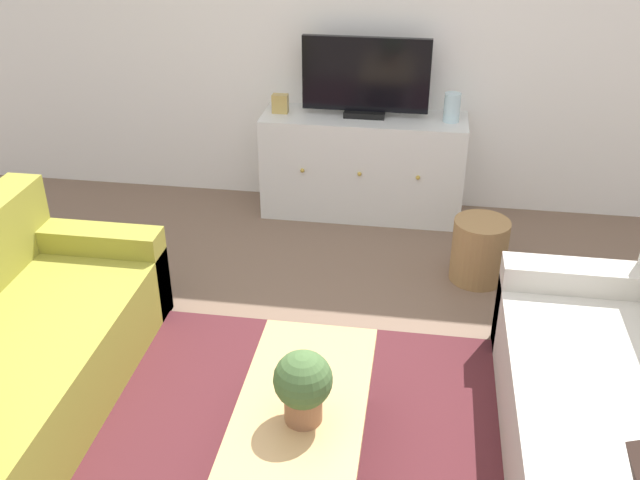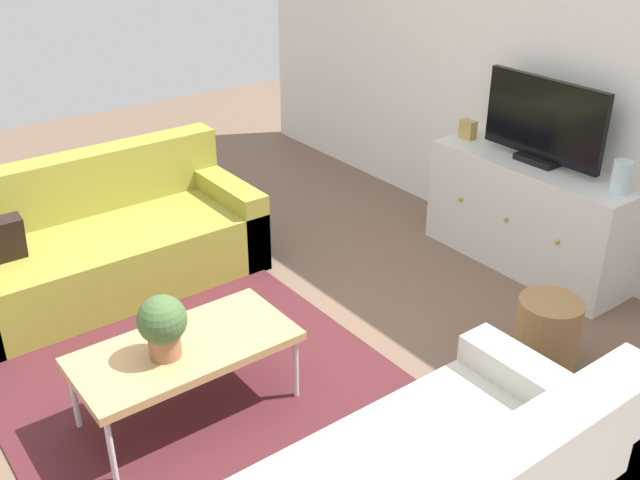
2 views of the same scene
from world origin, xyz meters
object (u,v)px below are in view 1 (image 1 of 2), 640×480
(potted_plant, at_px, (303,384))
(glass_vase, at_px, (452,107))
(tv_console, at_px, (363,166))
(wicker_basket, at_px, (479,250))
(coffee_table, at_px, (303,405))
(mantel_clock, at_px, (280,104))
(flat_screen_tv, at_px, (366,78))

(potted_plant, distance_m, glass_vase, 2.71)
(tv_console, bearing_deg, glass_vase, 0.00)
(potted_plant, relative_size, tv_console, 0.22)
(potted_plant, xyz_separation_m, wicker_basket, (0.78, 1.83, -0.38))
(coffee_table, distance_m, potted_plant, 0.23)
(mantel_clock, bearing_deg, potted_plant, -76.78)
(potted_plant, distance_m, wicker_basket, 2.02)
(glass_vase, relative_size, wicker_basket, 0.49)
(flat_screen_tv, xyz_separation_m, wicker_basket, (0.81, -0.83, -0.80))
(wicker_basket, bearing_deg, glass_vase, 104.79)
(mantel_clock, bearing_deg, wicker_basket, -30.20)
(potted_plant, height_order, mantel_clock, mantel_clock)
(coffee_table, height_order, mantel_clock, mantel_clock)
(glass_vase, bearing_deg, potted_plant, -101.99)
(coffee_table, bearing_deg, wicker_basket, 65.15)
(mantel_clock, bearing_deg, coffee_table, -76.73)
(coffee_table, bearing_deg, tv_console, 90.16)
(potted_plant, bearing_deg, wicker_basket, 67.02)
(tv_console, xyz_separation_m, wicker_basket, (0.81, -0.81, -0.17))
(coffee_table, xyz_separation_m, glass_vase, (0.58, 2.54, 0.46))
(potted_plant, relative_size, glass_vase, 1.60)
(coffee_table, xyz_separation_m, wicker_basket, (0.80, 1.72, -0.17))
(tv_console, bearing_deg, flat_screen_tv, 90.00)
(coffee_table, bearing_deg, potted_plant, -78.06)
(flat_screen_tv, relative_size, mantel_clock, 6.66)
(mantel_clock, xyz_separation_m, wicker_basket, (1.40, -0.81, -0.60))
(flat_screen_tv, bearing_deg, coffee_table, -89.84)
(flat_screen_tv, xyz_separation_m, mantel_clock, (-0.59, -0.02, -0.20))
(potted_plant, height_order, wicker_basket, potted_plant)
(flat_screen_tv, bearing_deg, glass_vase, -1.94)
(coffee_table, relative_size, tv_console, 0.74)
(tv_console, height_order, wicker_basket, tv_console)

